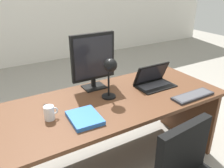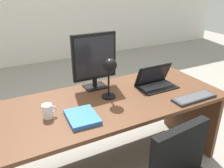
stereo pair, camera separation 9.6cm
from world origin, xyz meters
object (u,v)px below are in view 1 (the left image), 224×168
object	(u,v)px
laptop	(153,79)
monitor	(93,59)
book	(85,118)
coffee_mug	(50,113)
mouse	(47,107)
desk_lamp	(110,70)
keyboard	(193,96)
desk	(111,117)

from	to	relation	value
laptop	monitor	bearing A→B (deg)	155.04
book	coffee_mug	world-z (taller)	coffee_mug
mouse	desk_lamp	distance (m)	0.57
desk_lamp	book	world-z (taller)	desk_lamp
mouse	book	xyz separation A→B (m)	(0.19, -0.29, -0.00)
monitor	desk_lamp	distance (m)	0.26
keyboard	desk_lamp	xyz separation A→B (m)	(-0.62, 0.34, 0.24)
mouse	book	distance (m)	0.34
monitor	coffee_mug	size ratio (longest dim) A/B	4.80
laptop	keyboard	world-z (taller)	laptop
book	monitor	bearing A→B (deg)	56.16
keyboard	mouse	size ratio (longest dim) A/B	4.63
desk	keyboard	size ratio (longest dim) A/B	4.76
desk_lamp	laptop	bearing A→B (deg)	3.30
keyboard	desk_lamp	size ratio (longest dim) A/B	1.13
desk	book	bearing A→B (deg)	-147.72
laptop	desk_lamp	world-z (taller)	desk_lamp
laptop	coffee_mug	distance (m)	1.02
desk_lamp	book	size ratio (longest dim) A/B	1.29
monitor	keyboard	size ratio (longest dim) A/B	1.27
keyboard	desk_lamp	bearing A→B (deg)	151.15
monitor	desk_lamp	xyz separation A→B (m)	(0.02, -0.26, -0.03)
coffee_mug	mouse	bearing A→B (deg)	82.25
monitor	keyboard	distance (m)	0.92
book	desk_lamp	bearing A→B (deg)	30.64
desk_lamp	coffee_mug	size ratio (longest dim) A/B	3.36
mouse	monitor	bearing A→B (deg)	18.79
desk	book	xyz separation A→B (m)	(-0.35, -0.22, 0.23)
keyboard	coffee_mug	distance (m)	1.19
keyboard	book	bearing A→B (deg)	171.05
mouse	desk_lamp	size ratio (longest dim) A/B	0.24
keyboard	book	xyz separation A→B (m)	(-0.94, 0.15, 0.00)
monitor	desk	bearing A→B (deg)	-78.74
mouse	keyboard	bearing A→B (deg)	-21.04
desk	monitor	size ratio (longest dim) A/B	3.75
desk	laptop	size ratio (longest dim) A/B	5.28
monitor	book	bearing A→B (deg)	-123.84
monitor	laptop	world-z (taller)	monitor
laptop	desk_lamp	distance (m)	0.52
desk_lamp	monitor	bearing A→B (deg)	94.24
desk	laptop	xyz separation A→B (m)	(0.46, -0.00, 0.28)
keyboard	mouse	bearing A→B (deg)	158.96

